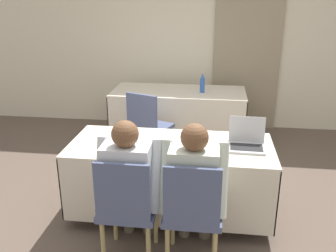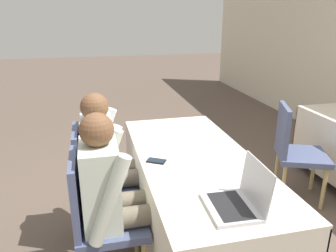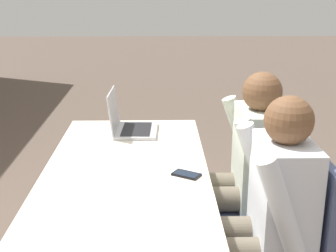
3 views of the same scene
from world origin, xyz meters
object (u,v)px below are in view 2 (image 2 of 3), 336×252
(laptop, at_px, (238,200))
(person_white_shirt, at_px, (114,191))
(chair_near_left, at_px, (96,179))
(person_checkered_shirt, at_px, (109,158))
(cell_phone, at_px, (156,161))
(chair_near_right, at_px, (99,216))
(chair_far_spare, at_px, (295,148))

(laptop, xyz_separation_m, person_white_shirt, (-0.42, -0.61, -0.11))
(chair_near_left, height_order, person_checkered_shirt, person_checkered_shirt)
(cell_phone, relative_size, person_white_shirt, 0.13)
(person_checkered_shirt, bearing_deg, laptop, -146.29)
(chair_near_right, bearing_deg, person_white_shirt, -90.00)
(chair_near_left, bearing_deg, person_checkered_shirt, -90.00)
(person_checkered_shirt, bearing_deg, person_white_shirt, -180.00)
(laptop, relative_size, cell_phone, 2.21)
(laptop, xyz_separation_m, person_checkered_shirt, (-0.92, -0.61, -0.11))
(chair_far_spare, height_order, person_white_shirt, person_white_shirt)
(laptop, relative_size, chair_far_spare, 0.36)
(chair_far_spare, distance_m, person_white_shirt, 1.84)
(chair_near_left, xyz_separation_m, chair_near_right, (0.50, 0.00, 0.00))
(chair_near_left, relative_size, person_white_shirt, 0.78)
(chair_far_spare, bearing_deg, laptop, 156.56)
(chair_near_left, distance_m, chair_near_right, 0.50)
(laptop, distance_m, chair_near_right, 0.88)
(chair_near_right, height_order, chair_far_spare, same)
(laptop, bearing_deg, cell_phone, -153.06)
(chair_far_spare, bearing_deg, person_checkered_shirt, 117.37)
(laptop, xyz_separation_m, chair_near_right, (-0.42, -0.72, -0.27))
(cell_phone, height_order, person_checkered_shirt, person_checkered_shirt)
(cell_phone, relative_size, chair_far_spare, 0.16)
(person_checkered_shirt, bearing_deg, chair_near_left, 90.00)
(person_checkered_shirt, bearing_deg, chair_near_right, 168.18)
(cell_phone, distance_m, chair_far_spare, 1.48)
(chair_far_spare, relative_size, person_white_shirt, 0.78)
(laptop, height_order, person_checkered_shirt, person_checkered_shirt)
(chair_near_right, relative_size, chair_far_spare, 1.00)
(cell_phone, distance_m, person_checkered_shirt, 0.41)
(person_checkered_shirt, distance_m, person_white_shirt, 0.50)
(chair_near_left, bearing_deg, laptop, -142.05)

